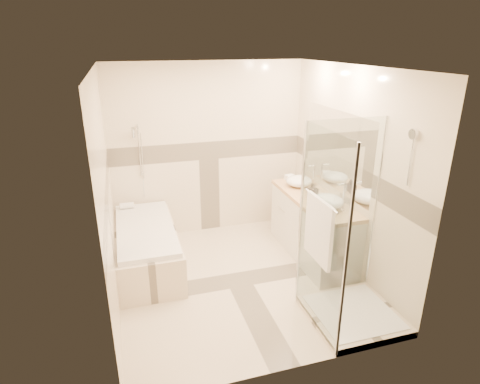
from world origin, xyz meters
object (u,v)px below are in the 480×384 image
object	(u,v)px
bathtub	(147,245)
amenity_bottle_b	(312,190)
vessel_sink_far	(327,201)
vessel_sink_near	(299,181)
vanity	(312,227)
amenity_bottle_a	(314,191)
shower_enclosure	(343,275)

from	to	relation	value
bathtub	amenity_bottle_b	world-z (taller)	amenity_bottle_b
vessel_sink_far	amenity_bottle_b	distance (m)	0.41
vessel_sink_far	vessel_sink_near	bearing A→B (deg)	90.00
vessel_sink_near	amenity_bottle_b	world-z (taller)	amenity_bottle_b
bathtub	vessel_sink_far	bearing A→B (deg)	-18.37
amenity_bottle_b	vessel_sink_far	bearing A→B (deg)	-90.00
vanity	amenity_bottle_a	bearing A→B (deg)	-142.48
bathtub	amenity_bottle_a	bearing A→B (deg)	-9.73
vessel_sink_near	amenity_bottle_a	xyz separation A→B (m)	(0.00, -0.46, 0.02)
vessel_sink_near	amenity_bottle_a	size ratio (longest dim) A/B	1.96
vessel_sink_near	vanity	bearing A→B (deg)	-87.46
vanity	vessel_sink_far	distance (m)	0.62
shower_enclosure	amenity_bottle_a	xyz separation A→B (m)	(0.27, 1.26, 0.44)
vessel_sink_far	bathtub	bearing A→B (deg)	161.63
vanity	amenity_bottle_a	world-z (taller)	amenity_bottle_a
shower_enclosure	vessel_sink_near	size ratio (longest dim) A/B	5.73
vanity	amenity_bottle_b	distance (m)	0.51
vessel_sink_far	amenity_bottle_a	world-z (taller)	amenity_bottle_a
shower_enclosure	vessel_sink_far	bearing A→B (deg)	73.37
bathtub	vessel_sink_near	distance (m)	2.22
vessel_sink_far	vanity	bearing A→B (deg)	86.80
vessel_sink_far	amenity_bottle_b	bearing A→B (deg)	90.00
vanity	shower_enclosure	distance (m)	1.31
vessel_sink_far	amenity_bottle_a	size ratio (longest dim) A/B	2.19
shower_enclosure	amenity_bottle_a	size ratio (longest dim) A/B	11.20
shower_enclosure	amenity_bottle_b	xyz separation A→B (m)	(0.27, 1.32, 0.43)
vessel_sink_near	bathtub	bearing A→B (deg)	-177.32
bathtub	vessel_sink_near	bearing A→B (deg)	2.68
bathtub	vessel_sink_far	size ratio (longest dim) A/B	4.25
bathtub	shower_enclosure	world-z (taller)	shower_enclosure
vanity	vessel_sink_near	distance (m)	0.67
bathtub	shower_enclosure	size ratio (longest dim) A/B	0.83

